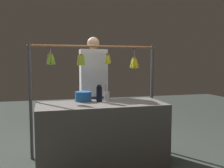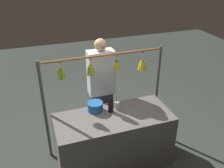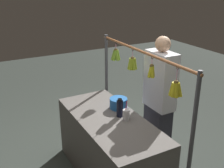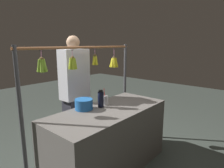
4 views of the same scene
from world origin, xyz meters
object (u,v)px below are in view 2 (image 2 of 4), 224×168
object	(u,v)px
drink_cup	(117,106)
blue_bucket	(95,107)
water_bottle	(111,105)
vendor_person	(101,91)

from	to	relation	value
drink_cup	blue_bucket	bearing A→B (deg)	-13.65
water_bottle	blue_bucket	bearing A→B (deg)	-25.90
blue_bucket	drink_cup	bearing A→B (deg)	166.35
blue_bucket	drink_cup	distance (m)	0.32
vendor_person	blue_bucket	bearing A→B (deg)	63.13
drink_cup	vendor_person	distance (m)	0.54
water_bottle	drink_cup	bearing A→B (deg)	-168.16
blue_bucket	drink_cup	world-z (taller)	drink_cup
drink_cup	water_bottle	bearing A→B (deg)	11.84
water_bottle	vendor_person	bearing A→B (deg)	-93.04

